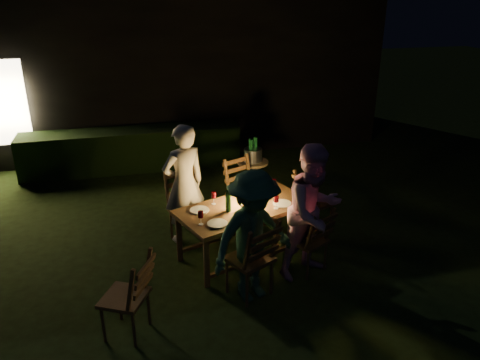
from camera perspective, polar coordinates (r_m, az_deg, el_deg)
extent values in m
plane|color=black|center=(6.26, -6.76, -10.23)|extent=(40.00, 40.00, 0.00)
cube|color=black|center=(11.60, -11.42, 13.32)|extent=(10.00, 4.00, 3.20)
cube|color=#FFE5B2|center=(9.92, -27.05, 8.34)|extent=(0.90, 0.06, 1.60)
cube|color=black|center=(9.48, -12.98, 3.66)|extent=(4.20, 0.70, 0.80)
cube|color=#4D2E19|center=(6.11, 0.56, -3.46)|extent=(1.93, 1.40, 0.06)
cube|color=#4D2E19|center=(5.67, -4.09, -10.16)|extent=(0.07, 0.07, 0.64)
cube|color=#4D2E19|center=(6.21, -7.43, -7.15)|extent=(0.07, 0.07, 0.64)
cube|color=#4D2E19|center=(6.48, 8.16, -5.83)|extent=(0.07, 0.07, 0.64)
cube|color=#4D2E19|center=(6.96, 4.26, -3.56)|extent=(0.07, 0.07, 0.64)
cube|color=#4D2E19|center=(5.46, 1.13, -9.59)|extent=(0.61, 0.60, 0.04)
cube|color=#4D2E19|center=(5.18, 2.63, -7.73)|extent=(0.48, 0.34, 0.54)
cube|color=#4D2E19|center=(5.97, 8.27, -7.31)|extent=(0.55, 0.54, 0.04)
cube|color=#4D2E19|center=(5.75, 9.78, -5.66)|extent=(0.43, 0.32, 0.49)
cube|color=#4D2E19|center=(6.58, -6.41, -3.77)|extent=(0.56, 0.54, 0.04)
cube|color=#4D2E19|center=(6.63, -7.19, -0.82)|extent=(0.49, 0.27, 0.54)
cube|color=#4D2E19|center=(7.05, 0.78, -1.75)|extent=(0.61, 0.60, 0.04)
cube|color=#4D2E19|center=(7.08, -0.24, 0.95)|extent=(0.49, 0.33, 0.54)
cube|color=#4D2E19|center=(6.94, 9.10, -2.69)|extent=(0.57, 0.58, 0.04)
cube|color=#4D2E19|center=(6.69, 8.13, -0.95)|extent=(0.32, 0.46, 0.52)
cube|color=#4D2E19|center=(5.04, -13.92, -13.73)|extent=(0.57, 0.58, 0.04)
cube|color=#4D2E19|center=(4.81, -12.20, -11.48)|extent=(0.33, 0.45, 0.51)
imported|color=beige|center=(6.48, -6.84, -0.51)|extent=(0.72, 0.60, 1.71)
imported|color=#CB8BB6|center=(5.73, 8.97, -3.85)|extent=(1.00, 0.89, 1.71)
imported|color=#2D5A40|center=(5.24, 1.60, -6.96)|extent=(1.16, 0.90, 1.58)
cube|color=white|center=(6.16, 0.68, -2.82)|extent=(0.15, 0.15, 0.03)
cube|color=white|center=(6.03, 0.69, -0.07)|extent=(0.16, 0.16, 0.03)
cylinder|color=#FF9E3F|center=(6.11, 0.68, -1.84)|extent=(0.09, 0.09, 0.18)
cylinder|color=white|center=(6.01, -4.97, -3.67)|extent=(0.25, 0.25, 0.01)
cylinder|color=white|center=(5.67, -2.77, -5.31)|extent=(0.25, 0.25, 0.01)
cylinder|color=white|center=(6.50, 2.73, -1.50)|extent=(0.25, 0.25, 0.01)
cylinder|color=white|center=(6.19, 5.16, -2.87)|extent=(0.25, 0.25, 0.01)
cylinder|color=#0F471E|center=(5.92, -1.43, -2.59)|extent=(0.07, 0.07, 0.28)
cube|color=red|center=(5.79, 1.14, -4.68)|extent=(0.18, 0.14, 0.01)
cube|color=red|center=(6.19, 6.35, -2.92)|extent=(0.18, 0.14, 0.01)
cube|color=black|center=(5.58, -2.96, -5.85)|extent=(0.14, 0.07, 0.01)
cylinder|color=olive|center=(7.76, 1.58, 2.16)|extent=(0.51, 0.51, 0.04)
cylinder|color=olive|center=(7.89, 1.56, -0.13)|extent=(0.06, 0.06, 0.67)
cylinder|color=#A5A8AD|center=(7.72, 1.59, 3.07)|extent=(0.30, 0.30, 0.22)
cylinder|color=#0F471E|center=(7.65, 1.32, 3.29)|extent=(0.07, 0.07, 0.32)
cylinder|color=#0F471E|center=(7.75, 1.87, 3.54)|extent=(0.07, 0.07, 0.32)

